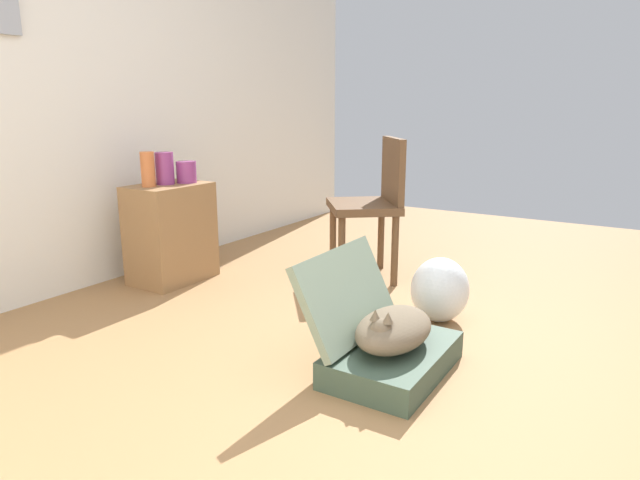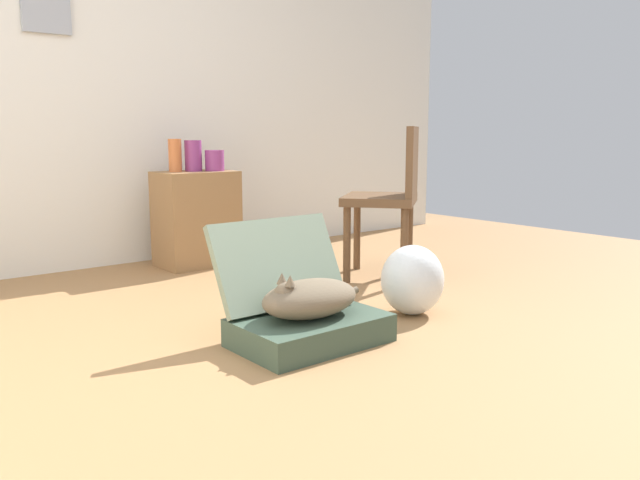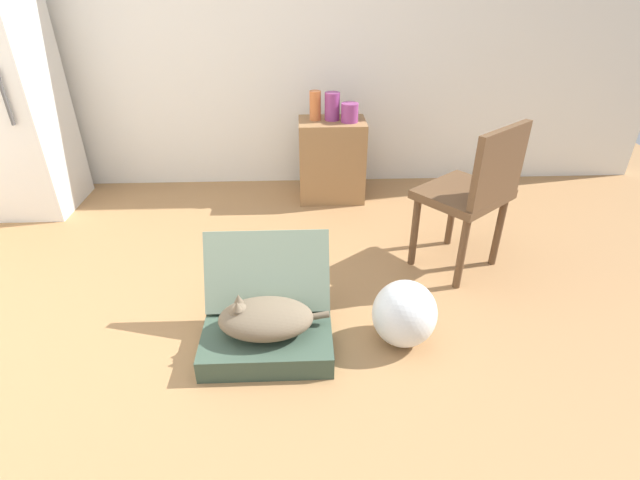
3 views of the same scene
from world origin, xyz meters
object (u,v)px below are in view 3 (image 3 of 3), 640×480
object	(u,v)px
suitcase_base	(268,341)
side_table	(332,160)
cat	(265,318)
vase_tall	(315,105)
vase_short	(350,113)
chair	(474,191)
vase_round	(332,106)
refrigerator	(6,99)
plastic_bag_white	(404,314)

from	to	relation	value
suitcase_base	side_table	distance (m)	1.80
suitcase_base	cat	xyz separation A→B (m)	(-0.01, 0.00, 0.14)
vase_tall	vase_short	size ratio (longest dim) A/B	1.55
vase_short	chair	distance (m)	1.20
vase_short	vase_round	size ratio (longest dim) A/B	0.68
refrigerator	vase_short	world-z (taller)	refrigerator
vase_short	side_table	bearing A→B (deg)	162.49
plastic_bag_white	refrigerator	world-z (taller)	refrigerator
vase_short	vase_tall	bearing A→B (deg)	165.17
plastic_bag_white	vase_short	bearing A→B (deg)	94.07
vase_tall	chair	xyz separation A→B (m)	(0.85, -1.09, -0.21)
plastic_bag_white	chair	bearing A→B (deg)	52.46
suitcase_base	side_table	xyz separation A→B (m)	(0.41, 1.73, 0.25)
suitcase_base	vase_short	distance (m)	1.88
side_table	refrigerator	bearing A→B (deg)	-178.73
suitcase_base	vase_tall	size ratio (longest dim) A/B	2.93
vase_short	chair	world-z (taller)	chair
side_table	vase_short	bearing A→B (deg)	-17.51
chair	suitcase_base	bearing A→B (deg)	-8.25
plastic_bag_white	suitcase_base	bearing A→B (deg)	-176.62
refrigerator	chair	world-z (taller)	refrigerator
chair	vase_short	bearing A→B (deg)	-98.07
vase_short	plastic_bag_white	bearing A→B (deg)	-85.93
vase_tall	vase_short	world-z (taller)	vase_tall
vase_tall	chair	distance (m)	1.40
suitcase_base	cat	size ratio (longest dim) A/B	1.18
cat	refrigerator	world-z (taller)	refrigerator
suitcase_base	vase_round	bearing A→B (deg)	76.69
vase_round	side_table	bearing A→B (deg)	-90.00
plastic_bag_white	chair	distance (m)	0.87
vase_tall	chair	world-z (taller)	chair
vase_round	chair	world-z (taller)	chair
suitcase_base	plastic_bag_white	distance (m)	0.67
suitcase_base	chair	world-z (taller)	chair
side_table	vase_short	size ratio (longest dim) A/B	4.58
refrigerator	vase_short	xyz separation A→B (m)	(2.39, 0.01, -0.13)
cat	vase_tall	world-z (taller)	vase_tall
refrigerator	vase_tall	size ratio (longest dim) A/B	7.78
plastic_bag_white	side_table	bearing A→B (deg)	98.12
plastic_bag_white	vase_short	xyz separation A→B (m)	(-0.12, 1.65, 0.52)
side_table	vase_tall	world-z (taller)	vase_tall
vase_short	cat	bearing A→B (deg)	-107.79
cat	side_table	size ratio (longest dim) A/B	0.84
vase_round	chair	xyz separation A→B (m)	(0.73, -1.08, -0.21)
cat	suitcase_base	bearing A→B (deg)	-4.71
refrigerator	side_table	distance (m)	2.32
vase_round	chair	bearing A→B (deg)	-55.92
cat	side_table	world-z (taller)	side_table
refrigerator	vase_tall	bearing A→B (deg)	2.05
plastic_bag_white	vase_short	distance (m)	1.74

